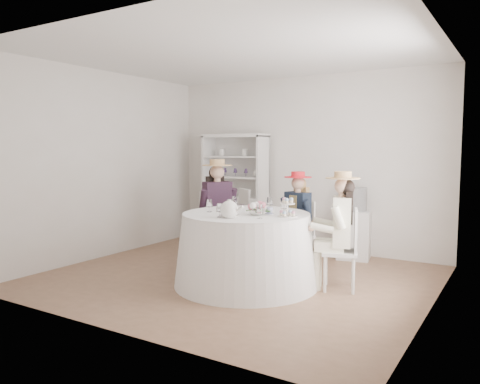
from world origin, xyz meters
The scene contains 23 objects.
ground centered at (0.00, 0.00, 0.00)m, with size 4.50×4.50×0.00m, color brown.
ceiling centered at (0.00, 0.00, 2.70)m, with size 4.50×4.50×0.00m, color white.
wall_back centered at (0.00, 2.00, 1.35)m, with size 4.50×4.50×0.00m, color silver.
wall_front centered at (0.00, -2.00, 1.35)m, with size 4.50×4.50×0.00m, color silver.
wall_left centered at (-2.25, 0.00, 1.35)m, with size 4.50×4.50×0.00m, color silver.
wall_right centered at (2.25, 0.00, 1.35)m, with size 4.50×4.50×0.00m, color silver.
tea_table centered at (0.26, -0.19, 0.42)m, with size 1.67×1.67×0.84m.
hutch centered at (-1.06, 1.71, 0.64)m, with size 1.15×0.61×1.82m.
side_table centered at (0.92, 1.75, 0.35)m, with size 0.45×0.45×0.69m, color silver.
hatbox centered at (0.92, 1.75, 0.86)m, with size 0.33×0.33×0.33m, color black.
guest_left centered at (-0.57, 0.46, 0.81)m, with size 0.62×0.58×1.44m.
guest_mid centered at (0.42, 0.86, 0.72)m, with size 0.48×0.52×1.28m.
guest_right centered at (1.25, 0.19, 0.75)m, with size 0.55×0.50×1.33m.
spare_chair centered at (-0.57, 1.36, 0.52)m, with size 0.56×0.56×0.97m.
teacup_a centered at (0.02, -0.08, 0.88)m, with size 0.08×0.08×0.07m, color white.
teacup_b centered at (0.32, 0.06, 0.87)m, with size 0.06×0.06×0.06m, color white.
teacup_c centered at (0.52, -0.11, 0.88)m, with size 0.09×0.09×0.07m, color white.
flower_bowl centered at (0.45, -0.27, 0.87)m, with size 0.20×0.20×0.05m, color white.
flower_arrangement centered at (0.47, -0.26, 0.94)m, with size 0.19×0.20×0.07m.
table_teapot centered at (0.30, -0.61, 0.93)m, with size 0.28×0.20×0.21m.
sandwich_plate centered at (0.23, -0.50, 0.86)m, with size 0.23×0.23×0.05m.
cupcake_stand centered at (0.79, -0.21, 0.92)m, with size 0.22×0.22×0.20m.
stemware_set centered at (0.26, -0.19, 0.92)m, with size 0.90×0.94×0.15m.
Camera 1 is at (2.99, -4.78, 1.58)m, focal length 35.00 mm.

